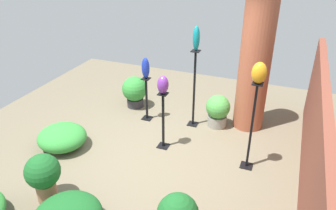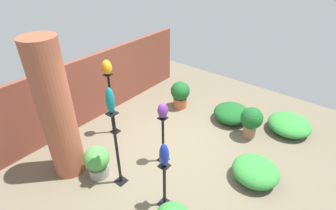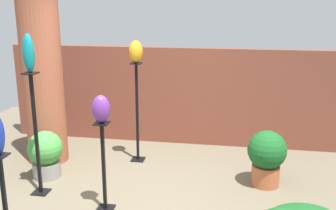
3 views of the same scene
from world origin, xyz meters
The scene contains 15 objects.
ground_plane centered at (0.00, 0.00, 0.00)m, with size 8.00×8.00×0.00m, color #6B604C.
brick_wall_back centered at (0.00, 2.33, 0.82)m, with size 5.60×0.12×1.64m, color brown.
brick_pillar centered at (-1.73, 1.22, 1.35)m, with size 0.58×0.58×2.70m, color #9E5138.
pedestal_cobalt centered at (-1.21, -0.78, 0.41)m, with size 0.20×0.20×0.92m.
pedestal_teal centered at (-1.34, 0.19, 0.73)m, with size 0.20×0.20×1.57m.
pedestal_amber centered at (-0.37, 1.44, 0.70)m, with size 0.20×0.20×1.51m.
pedestal_violet centered at (-0.39, -0.07, 0.49)m, with size 0.20×0.20×1.07m.
art_vase_cobalt centered at (-1.21, -0.78, 1.13)m, with size 0.15×0.16×0.43m, color #192D9E.
art_vase_teal centered at (-1.34, 0.19, 1.79)m, with size 0.14×0.13×0.46m, color #0F727A.
art_vase_amber centered at (-0.37, 1.44, 1.68)m, with size 0.20×0.22×0.32m, color orange.
art_vase_violet centered at (-0.39, -0.07, 1.23)m, with size 0.21×0.19×0.32m, color #6B2D8C.
potted_plant_front_right centered at (-1.48, 0.65, 0.35)m, with size 0.48×0.48×0.66m.
potted_plant_back_center centered at (-1.63, -1.27, 0.38)m, with size 0.55×0.55×0.70m.
potted_plant_front_left centered at (1.48, -1.13, 0.45)m, with size 0.50×0.50×0.76m.
foliage_bed_center centered at (0.30, -1.76, 0.21)m, with size 0.85×0.88×0.41m, color #338C38.
Camera 1 is at (4.19, 1.84, 3.44)m, focal length 35.00 mm.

